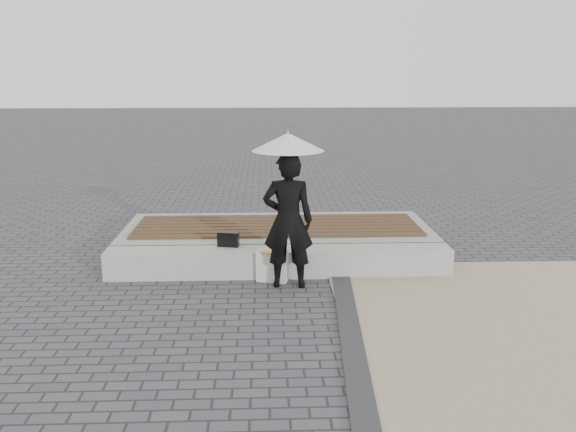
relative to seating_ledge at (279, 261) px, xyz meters
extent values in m
plane|color=#49484D|center=(0.00, -1.60, -0.20)|extent=(80.00, 80.00, 0.00)
cube|color=tan|center=(3.20, -2.10, -0.19)|extent=(5.00, 5.00, 0.02)
cube|color=#323235|center=(0.75, -2.10, -0.18)|extent=(0.61, 5.20, 0.04)
cube|color=#B0AFAA|center=(0.00, 0.00, 0.00)|extent=(5.00, 0.45, 0.40)
cube|color=gray|center=(0.00, 1.20, 0.00)|extent=(5.00, 2.00, 0.40)
imported|color=black|center=(0.11, -0.47, 0.73)|extent=(0.70, 0.48, 1.87)
cylinder|color=silver|center=(0.11, -0.47, 1.21)|extent=(0.02, 0.02, 0.95)
cone|color=silver|center=(0.11, -0.47, 1.80)|extent=(0.95, 0.95, 0.23)
sphere|color=silver|center=(0.11, -0.47, 1.93)|extent=(0.03, 0.03, 0.03)
cube|color=black|center=(-0.74, 0.13, 0.31)|extent=(0.32, 0.17, 0.22)
cube|color=silver|center=(-0.11, -0.26, 0.03)|extent=(0.47, 0.30, 0.45)
cube|color=#FB433C|center=(-0.11, -0.31, 0.26)|extent=(0.35, 0.31, 0.01)
camera|label=1|loc=(-0.19, -8.19, 2.72)|focal=36.88mm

